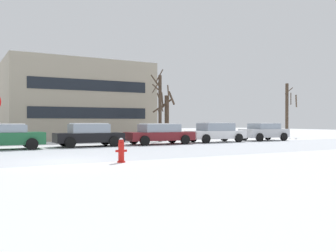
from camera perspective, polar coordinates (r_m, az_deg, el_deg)
The scene contains 12 objects.
ground_plane at distance 14.86m, azimuth -16.20°, elevation -5.27°, with size 120.00×120.00×0.00m, color white.
road_surface at distance 17.88m, azimuth -18.50°, elevation -4.27°, with size 80.00×8.22×0.00m.
fire_hydrant at distance 14.06m, azimuth -7.16°, elevation -3.68°, with size 0.44×0.30×0.92m.
parked_car_green at distance 22.30m, azimuth -23.92°, elevation -1.43°, with size 4.35×2.14×1.43m.
parked_car_black at distance 23.43m, azimuth -12.01°, elevation -1.30°, with size 4.17×2.11×1.45m.
parked_car_maroon at distance 25.25m, azimuth -1.34°, elevation -1.17°, with size 4.64×2.21×1.41m.
parked_car_white at distance 28.03m, azimuth 7.30°, elevation -0.95°, with size 4.51×2.13×1.47m.
parked_car_silver at distance 31.21m, azimuth 14.46°, elevation -0.82°, with size 3.93×2.16×1.43m.
tree_far_right at distance 39.10m, azimuth 17.81°, elevation 2.46°, with size 1.48×1.85×5.35m.
tree_far_mid at distance 30.07m, azimuth -0.24°, elevation 1.74°, with size 1.79×1.73×3.96m.
tree_far_left at distance 28.82m, azimuth -1.23°, elevation 3.20°, with size 1.54×1.43×5.63m.
building_far_left at distance 35.28m, azimuth -14.11°, elevation 3.68°, with size 12.16×9.59×6.80m.
Camera 1 is at (-3.39, -14.38, 1.53)m, focal length 39.88 mm.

